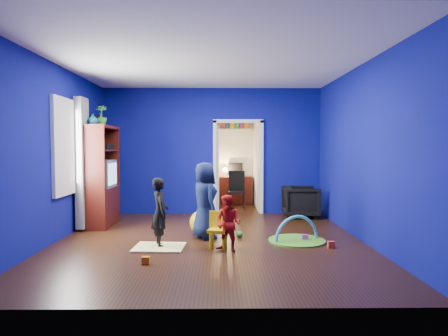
{
  "coord_description": "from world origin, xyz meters",
  "views": [
    {
      "loc": [
        0.16,
        -6.48,
        1.54
      ],
      "look_at": [
        0.24,
        0.4,
        1.18
      ],
      "focal_mm": 32.0,
      "sensor_mm": 36.0,
      "label": 1
    }
  ],
  "objects_px": {
    "toddler_red": "(228,223)",
    "folding_chair": "(237,191)",
    "tv_armoire": "(99,176)",
    "hopper_ball": "(202,223)",
    "kid_chair": "(218,232)",
    "crt_tv": "(101,174)",
    "armchair": "(301,202)",
    "vase": "(93,119)",
    "child_navy": "(205,200)",
    "play_mat": "(297,240)",
    "study_desk": "(235,190)",
    "child_black": "(160,212)"
  },
  "relations": [
    {
      "from": "toddler_red",
      "to": "folding_chair",
      "type": "relative_size",
      "value": 0.91
    },
    {
      "from": "tv_armoire",
      "to": "hopper_ball",
      "type": "bearing_deg",
      "value": -23.13
    },
    {
      "from": "kid_chair",
      "to": "toddler_red",
      "type": "bearing_deg",
      "value": -39.02
    },
    {
      "from": "crt_tv",
      "to": "hopper_ball",
      "type": "relative_size",
      "value": 1.58
    },
    {
      "from": "tv_armoire",
      "to": "armchair",
      "type": "bearing_deg",
      "value": 11.76
    },
    {
      "from": "armchair",
      "to": "crt_tv",
      "type": "xyz_separation_m",
      "value": [
        -4.12,
        -0.87,
        0.68
      ]
    },
    {
      "from": "vase",
      "to": "crt_tv",
      "type": "bearing_deg",
      "value": 82.41
    },
    {
      "from": "armchair",
      "to": "tv_armoire",
      "type": "xyz_separation_m",
      "value": [
        -4.16,
        -0.87,
        0.64
      ]
    },
    {
      "from": "child_navy",
      "to": "toddler_red",
      "type": "distance_m",
      "value": 0.96
    },
    {
      "from": "play_mat",
      "to": "folding_chair",
      "type": "bearing_deg",
      "value": 104.03
    },
    {
      "from": "crt_tv",
      "to": "study_desk",
      "type": "relative_size",
      "value": 0.8
    },
    {
      "from": "child_black",
      "to": "folding_chair",
      "type": "distance_m",
      "value": 3.91
    },
    {
      "from": "crt_tv",
      "to": "toddler_red",
      "type": "bearing_deg",
      "value": -38.98
    },
    {
      "from": "kid_chair",
      "to": "study_desk",
      "type": "relative_size",
      "value": 0.57
    },
    {
      "from": "toddler_red",
      "to": "folding_chair",
      "type": "xyz_separation_m",
      "value": [
        0.31,
        3.95,
        0.04
      ]
    },
    {
      "from": "child_navy",
      "to": "folding_chair",
      "type": "bearing_deg",
      "value": -39.12
    },
    {
      "from": "toddler_red",
      "to": "child_navy",
      "type": "bearing_deg",
      "value": 144.72
    },
    {
      "from": "hopper_ball",
      "to": "kid_chair",
      "type": "xyz_separation_m",
      "value": [
        0.28,
        -0.91,
        0.03
      ]
    },
    {
      "from": "child_navy",
      "to": "folding_chair",
      "type": "xyz_separation_m",
      "value": [
        0.69,
        3.1,
        -0.18
      ]
    },
    {
      "from": "armchair",
      "to": "play_mat",
      "type": "bearing_deg",
      "value": 168.02
    },
    {
      "from": "armchair",
      "to": "hopper_ball",
      "type": "height_order",
      "value": "armchair"
    },
    {
      "from": "toddler_red",
      "to": "play_mat",
      "type": "height_order",
      "value": "toddler_red"
    },
    {
      "from": "tv_armoire",
      "to": "play_mat",
      "type": "bearing_deg",
      "value": -20.6
    },
    {
      "from": "vase",
      "to": "crt_tv",
      "type": "xyz_separation_m",
      "value": [
        0.04,
        0.3,
        -1.04
      ]
    },
    {
      "from": "play_mat",
      "to": "folding_chair",
      "type": "height_order",
      "value": "folding_chair"
    },
    {
      "from": "tv_armoire",
      "to": "study_desk",
      "type": "height_order",
      "value": "tv_armoire"
    },
    {
      "from": "folding_chair",
      "to": "kid_chair",
      "type": "bearing_deg",
      "value": -96.92
    },
    {
      "from": "child_black",
      "to": "play_mat",
      "type": "xyz_separation_m",
      "value": [
        2.19,
        0.33,
        -0.52
      ]
    },
    {
      "from": "folding_chair",
      "to": "study_desk",
      "type": "bearing_deg",
      "value": 90.0
    },
    {
      "from": "child_black",
      "to": "child_navy",
      "type": "distance_m",
      "value": 0.88
    },
    {
      "from": "play_mat",
      "to": "hopper_ball",
      "type": "bearing_deg",
      "value": 162.85
    },
    {
      "from": "armchair",
      "to": "toddler_red",
      "type": "relative_size",
      "value": 0.9
    },
    {
      "from": "child_navy",
      "to": "kid_chair",
      "type": "height_order",
      "value": "child_navy"
    },
    {
      "from": "toddler_red",
      "to": "hopper_ball",
      "type": "height_order",
      "value": "toddler_red"
    },
    {
      "from": "tv_armoire",
      "to": "study_desk",
      "type": "xyz_separation_m",
      "value": [
        2.8,
        2.93,
        -0.6
      ]
    },
    {
      "from": "folding_chair",
      "to": "armchair",
      "type": "bearing_deg",
      "value": -39.05
    },
    {
      "from": "tv_armoire",
      "to": "hopper_ball",
      "type": "distance_m",
      "value": 2.37
    },
    {
      "from": "vase",
      "to": "study_desk",
      "type": "height_order",
      "value": "vase"
    },
    {
      "from": "tv_armoire",
      "to": "kid_chair",
      "type": "xyz_separation_m",
      "value": [
        2.35,
        -1.79,
        -0.73
      ]
    },
    {
      "from": "toddler_red",
      "to": "study_desk",
      "type": "height_order",
      "value": "toddler_red"
    },
    {
      "from": "study_desk",
      "to": "folding_chair",
      "type": "bearing_deg",
      "value": -90.0
    },
    {
      "from": "armchair",
      "to": "study_desk",
      "type": "height_order",
      "value": "study_desk"
    },
    {
      "from": "play_mat",
      "to": "study_desk",
      "type": "bearing_deg",
      "value": 100.98
    },
    {
      "from": "toddler_red",
      "to": "kid_chair",
      "type": "relative_size",
      "value": 1.68
    },
    {
      "from": "kid_chair",
      "to": "study_desk",
      "type": "distance_m",
      "value": 4.74
    },
    {
      "from": "study_desk",
      "to": "tv_armoire",
      "type": "bearing_deg",
      "value": -133.77
    },
    {
      "from": "vase",
      "to": "tv_armoire",
      "type": "bearing_deg",
      "value": 90.0
    },
    {
      "from": "play_mat",
      "to": "kid_chair",
      "type": "bearing_deg",
      "value": -161.88
    },
    {
      "from": "kid_chair",
      "to": "vase",
      "type": "bearing_deg",
      "value": 161.73
    },
    {
      "from": "vase",
      "to": "hopper_ball",
      "type": "bearing_deg",
      "value": -15.74
    }
  ]
}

